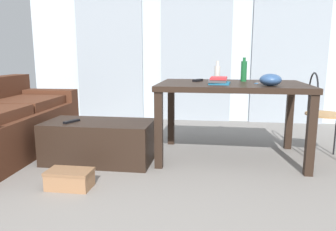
# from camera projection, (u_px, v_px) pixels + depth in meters

# --- Properties ---
(ground_plane) EXTENTS (8.46, 8.46, 0.00)m
(ground_plane) POSITION_uv_depth(u_px,v_px,m) (181.00, 163.00, 3.06)
(ground_plane) COLOR gray
(wall_back) EXTENTS (5.35, 0.10, 2.46)m
(wall_back) POSITION_uv_depth(u_px,v_px,m) (196.00, 41.00, 4.94)
(wall_back) COLOR silver
(wall_back) RESTS_ON ground
(curtains) EXTENTS (3.80, 0.03, 2.22)m
(curtains) POSITION_uv_depth(u_px,v_px,m) (196.00, 49.00, 4.88)
(curtains) COLOR #99A3AD
(curtains) RESTS_ON ground
(couch) EXTENTS (0.92, 1.96, 0.77)m
(couch) POSITION_uv_depth(u_px,v_px,m) (0.00, 125.00, 3.32)
(couch) COLOR #4C2819
(couch) RESTS_ON ground
(coffee_table) EXTENTS (1.02, 0.51, 0.39)m
(coffee_table) POSITION_uv_depth(u_px,v_px,m) (99.00, 142.00, 3.09)
(coffee_table) COLOR black
(coffee_table) RESTS_ON ground
(craft_table) EXTENTS (1.40, 0.92, 0.75)m
(craft_table) POSITION_uv_depth(u_px,v_px,m) (231.00, 92.00, 3.13)
(craft_table) COLOR black
(craft_table) RESTS_ON ground
(wire_chair) EXTENTS (0.39, 0.40, 0.85)m
(wire_chair) POSITION_uv_depth(u_px,v_px,m) (320.00, 106.00, 3.15)
(wire_chair) COLOR #B7844C
(wire_chair) RESTS_ON ground
(bottle_near) EXTENTS (0.06, 0.06, 0.24)m
(bottle_near) POSITION_uv_depth(u_px,v_px,m) (244.00, 71.00, 3.27)
(bottle_near) COLOR #195B2D
(bottle_near) RESTS_ON craft_table
(bottle_far) EXTENTS (0.06, 0.06, 0.21)m
(bottle_far) POSITION_uv_depth(u_px,v_px,m) (217.00, 73.00, 3.25)
(bottle_far) COLOR beige
(bottle_far) RESTS_ON craft_table
(bowl) EXTENTS (0.19, 0.19, 0.11)m
(bowl) POSITION_uv_depth(u_px,v_px,m) (271.00, 80.00, 2.80)
(bowl) COLOR #2D4C7A
(bowl) RESTS_ON craft_table
(book_stack) EXTENTS (0.20, 0.26, 0.06)m
(book_stack) POSITION_uv_depth(u_px,v_px,m) (219.00, 81.00, 2.97)
(book_stack) COLOR #1E668C
(book_stack) RESTS_ON craft_table
(tv_remote_on_table) EXTENTS (0.10, 0.15, 0.02)m
(tv_remote_on_table) POSITION_uv_depth(u_px,v_px,m) (198.00, 80.00, 3.28)
(tv_remote_on_table) COLOR black
(tv_remote_on_table) RESTS_ON craft_table
(scissors) EXTENTS (0.07, 0.10, 0.00)m
(scissors) POSITION_uv_depth(u_px,v_px,m) (257.00, 83.00, 3.05)
(scissors) COLOR #9EA0A5
(scissors) RESTS_ON craft_table
(tv_remote_primary) EXTENTS (0.11, 0.18, 0.02)m
(tv_remote_primary) POSITION_uv_depth(u_px,v_px,m) (72.00, 121.00, 3.02)
(tv_remote_primary) COLOR black
(tv_remote_primary) RESTS_ON coffee_table
(shoebox) EXTENTS (0.34, 0.20, 0.15)m
(shoebox) POSITION_uv_depth(u_px,v_px,m) (70.00, 179.00, 2.48)
(shoebox) COLOR #996B47
(shoebox) RESTS_ON ground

